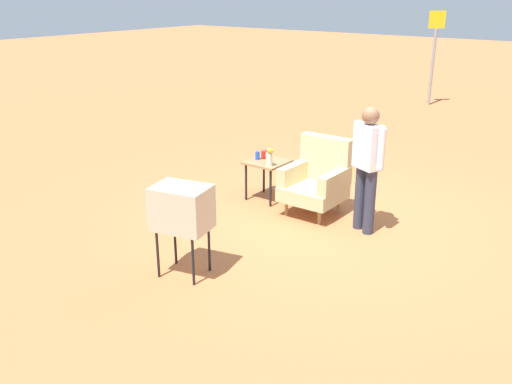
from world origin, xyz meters
TOP-DOWN VIEW (x-y plane):
  - ground_plane at (0.00, 0.00)m, footprint 60.00×60.00m
  - armchair at (-0.29, 0.17)m, footprint 0.79×0.79m
  - side_table at (-1.16, 0.18)m, footprint 0.56×0.56m
  - tv_on_stand at (-0.50, -2.28)m, footprint 0.69×0.57m
  - person_standing at (0.54, -0.01)m, footprint 0.53×0.35m
  - road_sign at (-1.90, 8.68)m, footprint 0.33×0.33m
  - soda_can_blue at (-1.32, 0.16)m, footprint 0.07×0.07m
  - soda_can_red at (-1.27, 0.24)m, footprint 0.07×0.07m
  - flower_vase at (-1.00, 0.01)m, footprint 0.15×0.10m

SIDE VIEW (x-z plane):
  - ground_plane at x=0.00m, z-range 0.00..0.00m
  - armchair at x=-0.29m, z-range -0.03..1.03m
  - side_table at x=-1.16m, z-range 0.21..0.81m
  - soda_can_blue at x=-1.32m, z-range 0.59..0.72m
  - soda_can_red at x=-1.27m, z-range 0.59..0.72m
  - flower_vase at x=-1.00m, z-range 0.61..0.87m
  - tv_on_stand at x=-0.50m, z-range 0.27..1.30m
  - person_standing at x=0.54m, z-range 0.12..1.76m
  - road_sign at x=-1.90m, z-range 0.16..2.60m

